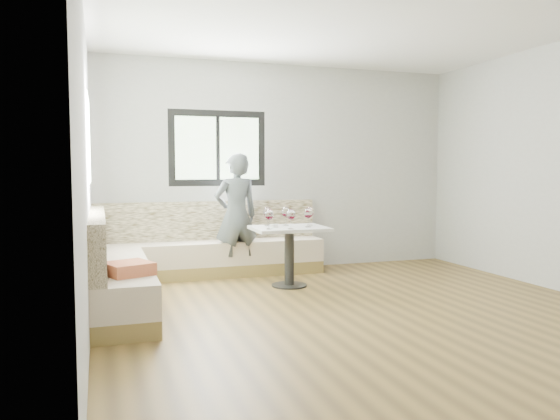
# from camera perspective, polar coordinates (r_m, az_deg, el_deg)

# --- Properties ---
(room) EXTENTS (5.01, 5.01, 2.81)m
(room) POSITION_cam_1_polar(r_m,az_deg,el_deg) (5.27, 7.82, 4.67)
(room) COLOR brown
(room) RESTS_ON ground
(banquette) EXTENTS (2.90, 2.80, 0.95)m
(banquette) POSITION_cam_1_polar(r_m,az_deg,el_deg) (6.42, -10.87, -5.13)
(banquette) COLOR olive
(banquette) RESTS_ON ground
(table) EXTENTS (0.86, 0.68, 0.70)m
(table) POSITION_cam_1_polar(r_m,az_deg,el_deg) (6.39, 0.98, -3.34)
(table) COLOR black
(table) RESTS_ON ground
(person) EXTENTS (0.62, 0.45, 1.57)m
(person) POSITION_cam_1_polar(r_m,az_deg,el_deg) (6.93, -4.62, -0.58)
(person) COLOR #474D50
(person) RESTS_ON ground
(olive_ramekin) EXTENTS (0.10, 0.10, 0.04)m
(olive_ramekin) POSITION_cam_1_polar(r_m,az_deg,el_deg) (6.30, -0.65, -1.66)
(olive_ramekin) COLOR white
(olive_ramekin) RESTS_ON table
(wine_glass_a) EXTENTS (0.10, 0.10, 0.23)m
(wine_glass_a) POSITION_cam_1_polar(r_m,az_deg,el_deg) (6.11, -1.13, -0.54)
(wine_glass_a) COLOR white
(wine_glass_a) RESTS_ON table
(wine_glass_b) EXTENTS (0.10, 0.10, 0.23)m
(wine_glass_b) POSITION_cam_1_polar(r_m,az_deg,el_deg) (6.13, 1.16, -0.53)
(wine_glass_b) COLOR white
(wine_glass_b) RESTS_ON table
(wine_glass_c) EXTENTS (0.10, 0.10, 0.23)m
(wine_glass_c) POSITION_cam_1_polar(r_m,az_deg,el_deg) (6.33, 2.97, -0.38)
(wine_glass_c) COLOR white
(wine_glass_c) RESTS_ON table
(wine_glass_d) EXTENTS (0.10, 0.10, 0.23)m
(wine_glass_d) POSITION_cam_1_polar(r_m,az_deg,el_deg) (6.50, 0.62, -0.26)
(wine_glass_d) COLOR white
(wine_glass_d) RESTS_ON table
(wine_glass_e) EXTENTS (0.10, 0.10, 0.23)m
(wine_glass_e) POSITION_cam_1_polar(r_m,az_deg,el_deg) (6.53, 3.15, -0.24)
(wine_glass_e) COLOR white
(wine_glass_e) RESTS_ON table
(wine_glass_f) EXTENTS (0.10, 0.10, 0.23)m
(wine_glass_f) POSITION_cam_1_polar(r_m,az_deg,el_deg) (6.47, -1.32, -0.28)
(wine_glass_f) COLOR white
(wine_glass_f) RESTS_ON table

